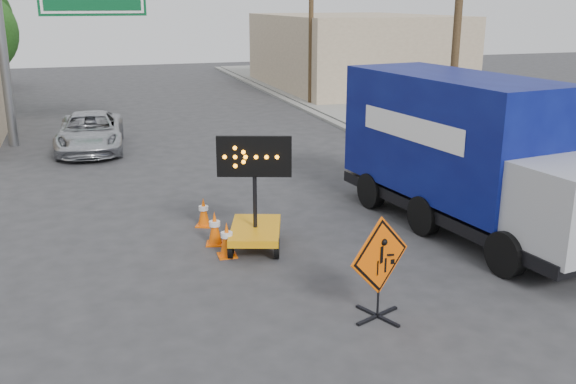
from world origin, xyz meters
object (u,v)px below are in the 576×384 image
arrow_board (255,223)px  box_truck (466,162)px  construction_sign (380,265)px  pickup_truck (90,132)px

arrow_board → box_truck: box_truck is taller
box_truck → construction_sign: bearing=-145.6°
box_truck → arrow_board: bearing=168.9°
arrow_board → box_truck: (5.24, -0.30, 1.11)m
construction_sign → arrow_board: size_ratio=0.73×
arrow_board → box_truck: 5.37m
construction_sign → box_truck: size_ratio=0.23×
construction_sign → pickup_truck: bearing=84.1°
pickup_truck → arrow_board: bearing=-69.6°
construction_sign → arrow_board: (-1.21, 3.97, -0.41)m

